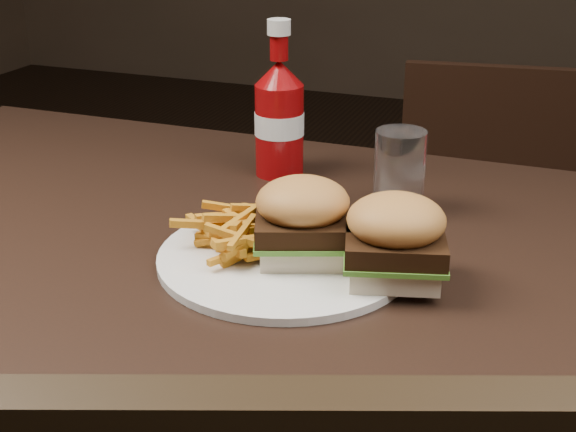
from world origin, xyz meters
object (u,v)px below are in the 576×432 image
(ketchup_bottle, at_px, (279,133))
(tumbler, at_px, (399,170))
(dining_table, at_px, (203,258))
(plate, at_px, (285,257))
(chair_far, at_px, (485,231))

(ketchup_bottle, bearing_deg, tumbler, -21.86)
(dining_table, xyz_separation_m, ketchup_bottle, (0.00, 0.24, 0.08))
(dining_table, bearing_deg, tumbler, 42.20)
(plate, relative_size, ketchup_bottle, 2.07)
(chair_far, xyz_separation_m, ketchup_bottle, (-0.23, -0.63, 0.38))
(plate, relative_size, tumbler, 2.81)
(ketchup_bottle, bearing_deg, plate, -67.65)
(ketchup_bottle, bearing_deg, chair_far, 70.22)
(plate, bearing_deg, dining_table, 173.19)
(chair_far, height_order, ketchup_bottle, ketchup_bottle)
(dining_table, relative_size, plate, 4.34)
(chair_far, height_order, plate, plate)
(plate, xyz_separation_m, tumbler, (0.08, 0.18, 0.05))
(dining_table, height_order, tumbler, tumbler)
(tumbler, bearing_deg, ketchup_bottle, 158.14)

